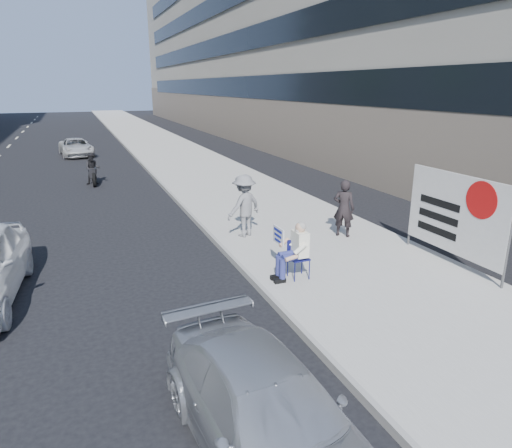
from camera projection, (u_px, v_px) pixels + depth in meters
name	position (u px, v px, depth m)	size (l,w,h in m)	color
ground	(225.00, 353.00, 7.63)	(160.00, 160.00, 0.00)	black
near_sidewalk	(185.00, 161.00, 26.81)	(5.00, 120.00, 0.15)	#A09D95
near_building	(297.00, 16.00, 39.19)	(14.00, 70.00, 20.00)	gray
seated_protester	(294.00, 248.00, 10.04)	(0.83, 1.11, 1.31)	navy
jogger	(244.00, 206.00, 12.89)	(1.15, 0.66, 1.77)	slate
pedestrian_woman	(344.00, 208.00, 12.88)	(0.60, 0.39, 1.64)	black
protest_banner	(455.00, 214.00, 10.70)	(0.08, 3.06, 2.20)	#4C4C4C
parked_sedan	(267.00, 413.00, 5.37)	(1.64, 4.04, 1.17)	#A7AAAF
white_sedan_far	(76.00, 147.00, 28.96)	(1.81, 3.93, 1.09)	silver
motorcycle	(93.00, 170.00, 20.55)	(0.74, 2.05, 1.42)	black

